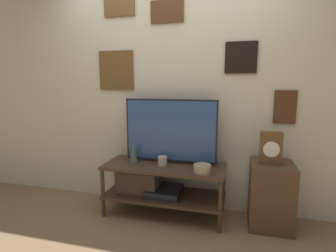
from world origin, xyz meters
The scene contains 9 objects.
ground_plane centered at (0.00, 0.00, 0.00)m, with size 12.00×12.00×0.00m, color #846647.
wall_back centered at (0.00, 0.59, 1.36)m, with size 6.40×0.08×2.70m.
media_console centered at (-0.11, 0.29, 0.34)m, with size 1.27×0.50×0.55m.
television centered at (0.04, 0.40, 0.90)m, with size 0.99×0.05×0.69m.
vase_wide_bowl centered at (0.42, 0.16, 0.59)m, with size 0.17×0.17×0.08m.
vase_slim_bronze centered at (-0.35, 0.30, 0.66)m, with size 0.09×0.09×0.22m.
candle_jar centered at (-0.02, 0.29, 0.59)m, with size 0.10×0.10×0.09m.
side_table centered at (1.07, 0.33, 0.32)m, with size 0.40×0.42×0.64m.
mantel_clock centered at (1.04, 0.32, 0.79)m, with size 0.20×0.11×0.31m.
Camera 1 is at (0.72, -2.26, 1.41)m, focal length 28.00 mm.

